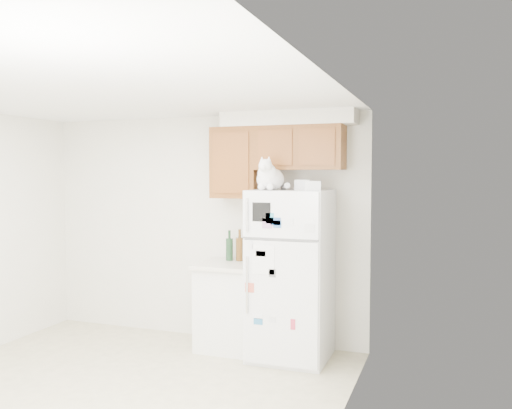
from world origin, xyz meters
The scene contains 9 objects.
ground_plane centered at (0.00, 0.00, -0.01)m, with size 3.80×4.00×0.01m, color beige.
room_shell centered at (0.12, 0.24, 1.67)m, with size 3.84×4.04×2.52m.
refrigerator centered at (1.17, 1.61, 0.85)m, with size 0.76×0.78×1.70m.
base_counter centered at (0.48, 1.68, 0.46)m, with size 0.64×0.64×0.92m.
cat centered at (0.99, 1.47, 1.82)m, with size 0.32×0.47×0.33m.
storage_box_back centered at (1.31, 1.64, 1.75)m, with size 0.18×0.13×0.10m, color white.
storage_box_front centered at (1.42, 1.48, 1.74)m, with size 0.15×0.11×0.09m, color white.
bottle_green centered at (0.42, 1.81, 1.08)m, with size 0.08×0.08×0.33m, color #19381E, non-canonical shape.
bottle_amber centered at (0.53, 1.83, 1.09)m, with size 0.08×0.08×0.34m, color #593814, non-canonical shape.
Camera 1 is at (2.66, -3.56, 1.87)m, focal length 38.00 mm.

